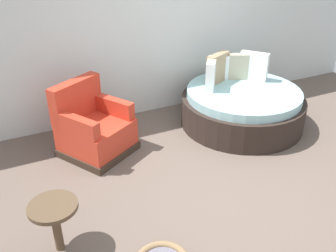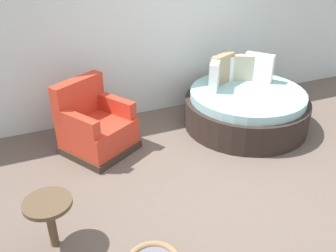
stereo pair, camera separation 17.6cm
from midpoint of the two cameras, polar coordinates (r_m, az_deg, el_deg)
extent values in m
cube|color=#66564C|center=(4.51, 9.44, -8.75)|extent=(8.00, 8.00, 0.02)
cube|color=silver|center=(5.68, -1.31, 15.99)|extent=(8.00, 0.12, 2.90)
cylinder|color=#2D231E|center=(5.69, 12.55, 2.07)|extent=(1.80, 1.80, 0.43)
cylinder|color=#9ED1D6|center=(5.58, 12.85, 4.59)|extent=(1.66, 1.66, 0.12)
cube|color=white|center=(5.89, 14.46, 8.58)|extent=(0.36, 0.40, 0.42)
cube|color=#BCB293|center=(5.89, 12.42, 8.63)|extent=(0.40, 0.27, 0.39)
cube|color=white|center=(5.86, 10.47, 8.64)|extent=(0.38, 0.12, 0.38)
cube|color=tan|center=(5.69, 9.05, 8.51)|extent=(0.45, 0.29, 0.44)
cube|color=white|center=(5.49, 8.02, 7.71)|extent=(0.34, 0.41, 0.42)
cube|color=#38281E|center=(5.08, -9.32, -3.16)|extent=(1.09, 1.09, 0.10)
cube|color=red|center=(4.97, -9.52, -1.01)|extent=(1.04, 1.04, 0.34)
cube|color=red|center=(4.99, -12.43, 4.25)|extent=(0.74, 0.52, 0.50)
cube|color=red|center=(4.65, -12.56, 0.42)|extent=(0.45, 0.65, 0.22)
cube|color=red|center=(5.04, -7.21, 3.21)|extent=(0.45, 0.65, 0.22)
cylinder|color=brown|center=(3.71, -15.88, -14.28)|extent=(0.08, 0.08, 0.48)
cylinder|color=brown|center=(3.54, -16.44, -11.19)|extent=(0.44, 0.44, 0.04)
camera|label=1|loc=(0.09, -88.88, 0.62)|focal=40.24mm
camera|label=2|loc=(0.09, 91.12, -0.62)|focal=40.24mm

